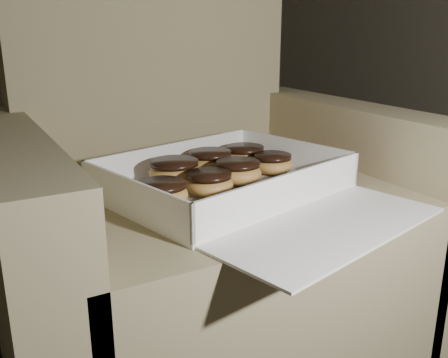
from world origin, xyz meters
The scene contains 13 objects.
armchair centered at (0.23, 0.06, 0.30)m, with size 0.90×0.76×0.94m.
bakery_box centered at (0.23, -0.12, 0.44)m, with size 0.56×0.61×0.07m.
donut_a centered at (0.25, 0.04, 0.46)m, with size 0.10×0.10×0.05m.
donut_b centered at (0.14, 0.00, 0.46)m, with size 0.11×0.11×0.05m.
donut_c centered at (0.34, 0.05, 0.45)m, with size 0.10×0.10×0.05m.
donut_d centered at (0.07, -0.11, 0.45)m, with size 0.09×0.09×0.05m.
donut_e centered at (0.26, -0.06, 0.45)m, with size 0.10×0.10×0.05m.
donut_f centered at (0.36, -0.03, 0.45)m, with size 0.09×0.09×0.04m.
donut_g centered at (0.17, -0.10, 0.45)m, with size 0.09×0.09×0.05m.
crumb_a centered at (0.20, -0.13, 0.43)m, with size 0.01×0.01×0.00m, color black.
crumb_b centered at (0.27, -0.18, 0.43)m, with size 0.01×0.01×0.00m, color black.
crumb_c centered at (0.09, -0.26, 0.43)m, with size 0.01×0.01×0.00m, color black.
crumb_d centered at (0.39, -0.05, 0.43)m, with size 0.01×0.01×0.00m, color black.
Camera 1 is at (-0.25, -0.91, 0.75)m, focal length 40.00 mm.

